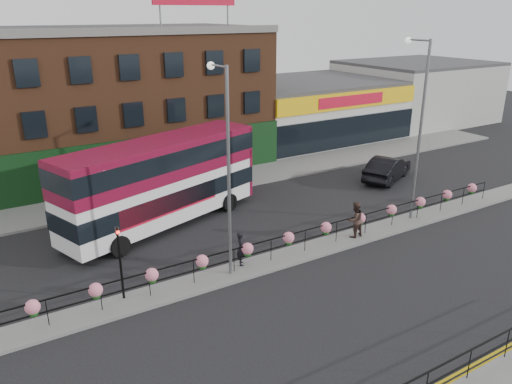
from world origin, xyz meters
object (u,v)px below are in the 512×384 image
pedestrian_a (241,248)px  pedestrian_b (355,219)px  lamp_column_west (226,156)px  lamp_column_east (418,116)px  car (387,168)px  double_decker_bus (162,174)px

pedestrian_a → pedestrian_b: (6.59, -0.44, 0.14)m
lamp_column_west → lamp_column_east: 11.94m
car → lamp_column_east: lamp_column_east is taller
lamp_column_west → pedestrian_b: bearing=-1.5°
pedestrian_a → pedestrian_b: 6.61m
double_decker_bus → lamp_column_west: size_ratio=1.33×
double_decker_bus → lamp_column_east: lamp_column_east is taller
double_decker_bus → lamp_column_west: (0.36, -6.81, 2.62)m
car → pedestrian_b: 10.72m
pedestrian_a → lamp_column_east: 12.19m
double_decker_bus → car: 16.64m
pedestrian_b → lamp_column_west: 8.68m
double_decker_bus → pedestrian_a: size_ratio=7.43×
pedestrian_a → lamp_column_east: lamp_column_east is taller
pedestrian_a → car: bearing=-46.3°
pedestrian_a → lamp_column_west: 4.71m
lamp_column_west → lamp_column_east: lamp_column_east is taller
pedestrian_b → lamp_column_east: 6.66m
car → pedestrian_a: 16.37m
double_decker_bus → car: bearing=-2.6°
pedestrian_b → lamp_column_west: (-7.42, 0.19, 4.49)m
lamp_column_west → car: bearing=20.6°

